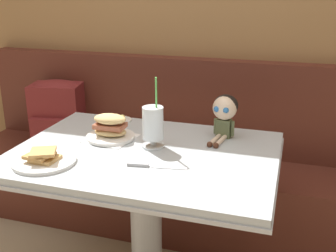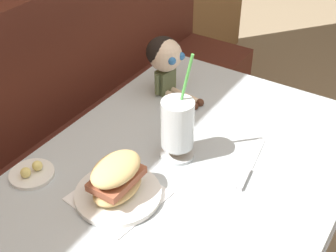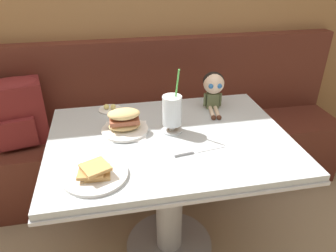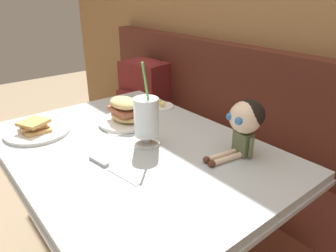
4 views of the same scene
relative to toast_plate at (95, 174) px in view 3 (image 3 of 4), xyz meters
name	(u,v)px [view 3 (image 3 of 4)]	position (x,y,z in m)	size (l,w,h in m)	color
wood_panel_wall	(142,3)	(0.33, 1.11, 0.44)	(4.40, 0.08, 2.40)	olive
booth_bench	(151,142)	(0.33, 0.87, -0.43)	(2.60, 0.48, 1.00)	#512319
diner_table	(169,171)	(0.33, 0.24, -0.21)	(1.11, 0.81, 0.74)	#B2BCC1
toast_plate	(95,174)	(0.00, 0.00, 0.00)	(0.25, 0.25, 0.06)	white
milkshake_glass	(172,112)	(0.36, 0.28, 0.09)	(0.10, 0.10, 0.31)	silver
sandwich_plate	(124,123)	(0.14, 0.32, 0.03)	(0.23, 0.23, 0.12)	white
butter_saucer	(110,109)	(0.08, 0.57, -0.01)	(0.12, 0.12, 0.04)	white
butter_knife	(191,152)	(0.40, 0.09, -0.01)	(0.24, 0.05, 0.01)	silver
seated_doll	(214,85)	(0.62, 0.50, 0.11)	(0.13, 0.23, 0.20)	#5B6642
backpack	(18,110)	(-0.46, 0.84, -0.10)	(0.34, 0.30, 0.41)	maroon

